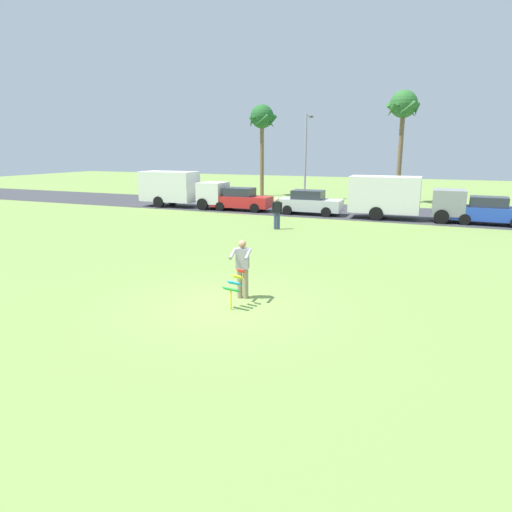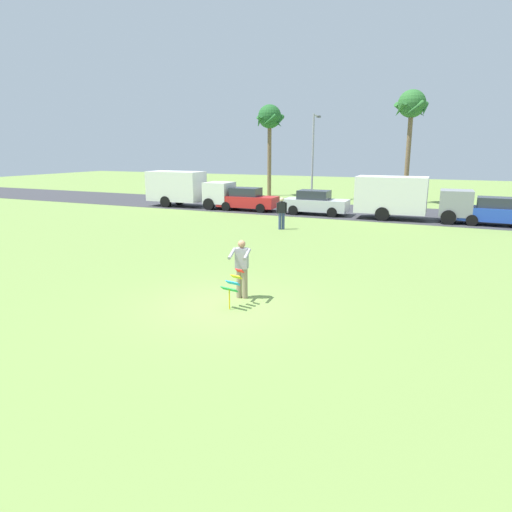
{
  "view_description": "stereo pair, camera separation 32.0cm",
  "coord_description": "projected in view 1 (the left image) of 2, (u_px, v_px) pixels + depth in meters",
  "views": [
    {
      "loc": [
        5.48,
        -10.79,
        4.27
      ],
      "look_at": [
        0.17,
        1.75,
        1.05
      ],
      "focal_mm": 31.86,
      "sensor_mm": 36.0,
      "label": 1
    },
    {
      "loc": [
        5.78,
        -10.66,
        4.27
      ],
      "look_at": [
        0.17,
        1.75,
        1.05
      ],
      "focal_mm": 31.86,
      "sensor_mm": 36.0,
      "label": 2
    }
  ],
  "objects": [
    {
      "name": "parked_car_blue",
      "position": [
        490.0,
        211.0,
        26.06
      ],
      "size": [
        4.26,
        1.96,
        1.6
      ],
      "color": "#2347B7",
      "rests_on": "ground"
    },
    {
      "name": "parked_truck_grey_van",
      "position": [
        398.0,
        197.0,
        27.85
      ],
      "size": [
        6.77,
        2.29,
        2.62
      ],
      "color": "gray",
      "rests_on": "ground"
    },
    {
      "name": "streetlight_pole",
      "position": [
        306.0,
        152.0,
        37.22
      ],
      "size": [
        0.24,
        1.65,
        7.0
      ],
      "color": "#9E9EA3",
      "rests_on": "ground"
    },
    {
      "name": "kite_held",
      "position": [
        234.0,
        284.0,
        12.37
      ],
      "size": [
        0.53,
        0.68,
        1.04
      ],
      "color": "red",
      "rests_on": "ground"
    },
    {
      "name": "person_kite_flyer",
      "position": [
        242.0,
        267.0,
        13.1
      ],
      "size": [
        0.63,
        0.72,
        1.73
      ],
      "color": "gray",
      "rests_on": "ground"
    },
    {
      "name": "road_strip",
      "position": [
        361.0,
        212.0,
        31.33
      ],
      "size": [
        120.0,
        8.0,
        0.01
      ],
      "primitive_type": "cube",
      "color": "#38383D",
      "rests_on": "ground"
    },
    {
      "name": "parked_truck_white_box",
      "position": [
        179.0,
        188.0,
        33.84
      ],
      "size": [
        6.71,
        2.14,
        2.62
      ],
      "color": "silver",
      "rests_on": "ground"
    },
    {
      "name": "parked_car_red",
      "position": [
        241.0,
        200.0,
        32.04
      ],
      "size": [
        4.26,
        1.95,
        1.6
      ],
      "color": "red",
      "rests_on": "ground"
    },
    {
      "name": "ground_plane",
      "position": [
        226.0,
        305.0,
        12.73
      ],
      "size": [
        120.0,
        120.0,
        0.0
      ],
      "primitive_type": "plane",
      "color": "olive"
    },
    {
      "name": "parked_car_silver",
      "position": [
        309.0,
        203.0,
        30.14
      ],
      "size": [
        4.23,
        1.89,
        1.6
      ],
      "color": "silver",
      "rests_on": "ground"
    },
    {
      "name": "palm_tree_right_near",
      "position": [
        403.0,
        109.0,
        35.11
      ],
      "size": [
        2.58,
        2.71,
        8.69
      ],
      "color": "brown",
      "rests_on": "ground"
    },
    {
      "name": "person_walker_near",
      "position": [
        277.0,
        212.0,
        24.51
      ],
      "size": [
        0.5,
        0.38,
        1.73
      ],
      "color": "#384772",
      "rests_on": "ground"
    },
    {
      "name": "palm_tree_left_near",
      "position": [
        262.0,
        120.0,
        41.0
      ],
      "size": [
        2.58,
        2.71,
        8.16
      ],
      "color": "brown",
      "rests_on": "ground"
    }
  ]
}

